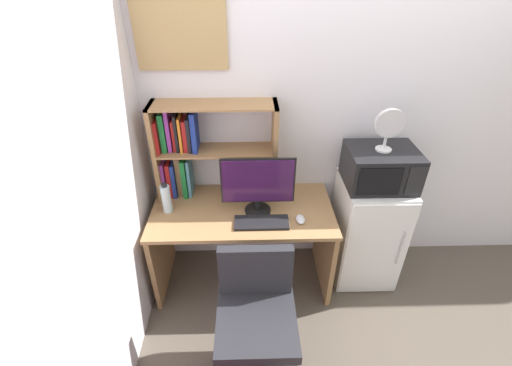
{
  "coord_description": "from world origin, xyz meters",
  "views": [
    {
      "loc": [
        -0.83,
        -2.39,
        2.29
      ],
      "look_at": [
        -0.78,
        -0.37,
        0.98
      ],
      "focal_mm": 24.44,
      "sensor_mm": 36.0,
      "label": 1
    }
  ],
  "objects": [
    {
      "name": "mini_fridge",
      "position": [
        0.11,
        -0.28,
        0.45
      ],
      "size": [
        0.48,
        0.5,
        0.9
      ],
      "color": "white",
      "rests_on": "ground_plane"
    },
    {
      "name": "desk_chair",
      "position": [
        -0.8,
        -1.06,
        0.38
      ],
      "size": [
        0.55,
        0.55,
        0.87
      ],
      "color": "black",
      "rests_on": "ground_plane"
    },
    {
      "name": "wall_back",
      "position": [
        0.4,
        0.02,
        1.3
      ],
      "size": [
        6.4,
        0.04,
        2.6
      ],
      "primitive_type": "cube",
      "color": "silver",
      "rests_on": "ground_plane"
    },
    {
      "name": "microwave",
      "position": [
        0.11,
        -0.28,
        1.04
      ],
      "size": [
        0.48,
        0.39,
        0.27
      ],
      "color": "black",
      "rests_on": "mini_fridge"
    },
    {
      "name": "keyboard",
      "position": [
        -0.75,
        -0.51,
        0.74
      ],
      "size": [
        0.38,
        0.15,
        0.02
      ],
      "primitive_type": "cube",
      "color": "black",
      "rests_on": "desk"
    },
    {
      "name": "wall_left",
      "position": [
        -1.62,
        -1.6,
        1.3
      ],
      "size": [
        0.04,
        4.4,
        2.6
      ],
      "primitive_type": "cube",
      "color": "silver",
      "rests_on": "ground_plane"
    },
    {
      "name": "desk",
      "position": [
        -0.88,
        -0.34,
        0.52
      ],
      "size": [
        1.34,
        0.67,
        0.73
      ],
      "color": "#997047",
      "rests_on": "ground_plane"
    },
    {
      "name": "wall_corkboard",
      "position": [
        -1.25,
        -0.01,
        1.9
      ],
      "size": [
        0.59,
        0.02,
        0.47
      ],
      "primitive_type": "cube",
      "color": "tan"
    },
    {
      "name": "monitor",
      "position": [
        -0.77,
        -0.36,
        0.97
      ],
      "size": [
        0.52,
        0.19,
        0.44
      ],
      "color": "black",
      "rests_on": "desk"
    },
    {
      "name": "water_bottle",
      "position": [
        -1.42,
        -0.34,
        0.84
      ],
      "size": [
        0.07,
        0.07,
        0.24
      ],
      "color": "silver",
      "rests_on": "desk"
    },
    {
      "name": "hutch_bookshelf",
      "position": [
        -1.22,
        -0.11,
        1.11
      ],
      "size": [
        0.89,
        0.24,
        0.73
      ],
      "color": "#997047",
      "rests_on": "desk"
    },
    {
      "name": "desk_fan",
      "position": [
        0.1,
        -0.28,
        1.35
      ],
      "size": [
        0.2,
        0.11,
        0.3
      ],
      "color": "silver",
      "rests_on": "microwave"
    },
    {
      "name": "computer_mouse",
      "position": [
        -0.47,
        -0.49,
        0.75
      ],
      "size": [
        0.06,
        0.11,
        0.03
      ],
      "primitive_type": "ellipsoid",
      "color": "silver",
      "rests_on": "desk"
    }
  ]
}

